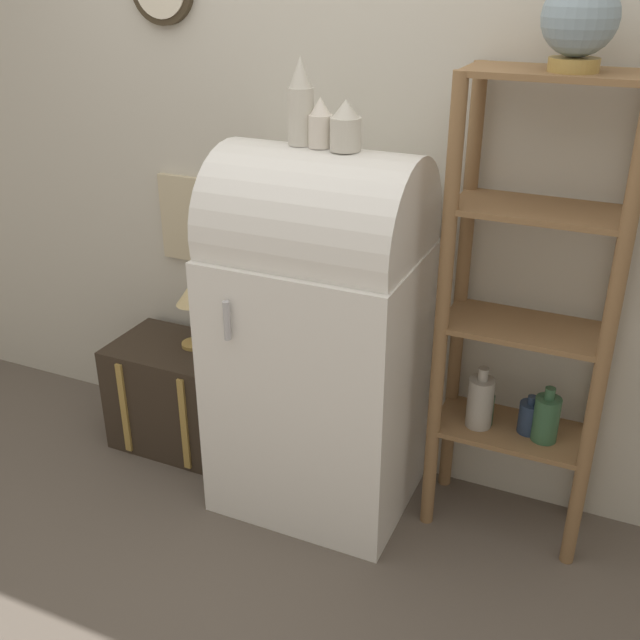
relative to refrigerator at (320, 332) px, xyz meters
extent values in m
plane|color=#60564C|center=(0.00, -0.24, -0.74)|extent=(12.00, 12.00, 0.00)
cube|color=beige|center=(0.00, 0.33, 0.61)|extent=(7.00, 0.05, 2.70)
cube|color=#C6B793|center=(-0.68, 0.29, 0.25)|extent=(0.41, 0.02, 0.37)
cube|color=white|center=(0.00, 0.00, -0.20)|extent=(0.73, 0.61, 1.06)
cylinder|color=white|center=(0.00, 0.00, 0.40)|extent=(0.72, 0.58, 0.58)
cylinder|color=#B7B7BC|center=(-0.20, -0.33, 0.15)|extent=(0.02, 0.02, 0.14)
cube|color=#33281E|center=(-0.72, 0.07, -0.49)|extent=(0.56, 0.39, 0.48)
cube|color=#AD8942|center=(-0.87, -0.13, -0.49)|extent=(0.03, 0.01, 0.44)
cube|color=#AD8942|center=(-0.57, -0.13, -0.49)|extent=(0.03, 0.01, 0.44)
cylinder|color=olive|center=(0.46, 0.00, 0.11)|extent=(0.05, 0.05, 1.70)
cylinder|color=olive|center=(1.00, 0.00, 0.11)|extent=(0.05, 0.05, 1.70)
cylinder|color=olive|center=(0.46, 0.26, 0.11)|extent=(0.05, 0.05, 1.70)
cylinder|color=olive|center=(1.00, 0.26, 0.11)|extent=(0.05, 0.05, 1.70)
cube|color=olive|center=(0.73, 0.13, -0.32)|extent=(0.56, 0.29, 0.02)
cube|color=olive|center=(0.73, 0.13, 0.10)|extent=(0.56, 0.29, 0.02)
cube|color=olive|center=(0.73, 0.13, 0.53)|extent=(0.56, 0.29, 0.02)
cube|color=olive|center=(0.73, 0.13, 0.95)|extent=(0.56, 0.29, 0.02)
cylinder|color=#9E998E|center=(0.60, 0.10, -0.21)|extent=(0.10, 0.10, 0.19)
cylinder|color=#9E998E|center=(0.60, 0.10, -0.09)|extent=(0.04, 0.04, 0.05)
cylinder|color=#335B3D|center=(0.84, 0.11, -0.23)|extent=(0.09, 0.09, 0.17)
cylinder|color=#335B3D|center=(0.84, 0.11, -0.12)|extent=(0.04, 0.04, 0.04)
cylinder|color=#335B3D|center=(0.62, 0.12, -0.25)|extent=(0.06, 0.06, 0.12)
cylinder|color=#335B3D|center=(0.62, 0.12, -0.17)|extent=(0.03, 0.03, 0.03)
cylinder|color=#23334C|center=(0.78, 0.13, -0.25)|extent=(0.08, 0.08, 0.12)
cylinder|color=#23334C|center=(0.78, 0.13, -0.18)|extent=(0.03, 0.03, 0.03)
cylinder|color=#AD8942|center=(0.77, 0.10, 0.98)|extent=(0.15, 0.15, 0.04)
sphere|color=#7F939E|center=(0.77, 0.10, 1.11)|extent=(0.22, 0.22, 0.22)
cylinder|color=beige|center=(-0.08, 0.01, 0.79)|extent=(0.09, 0.09, 0.19)
cone|color=beige|center=(-0.08, 0.01, 0.93)|extent=(0.07, 0.07, 0.10)
cylinder|color=silver|center=(0.00, 0.01, 0.75)|extent=(0.08, 0.08, 0.11)
cone|color=silver|center=(0.00, 0.01, 0.83)|extent=(0.07, 0.07, 0.06)
cylinder|color=beige|center=(0.10, -0.01, 0.75)|extent=(0.10, 0.10, 0.11)
cone|color=beige|center=(0.10, -0.01, 0.83)|extent=(0.09, 0.09, 0.06)
cylinder|color=#AD8942|center=(-0.65, 0.11, -0.24)|extent=(0.11, 0.11, 0.02)
cylinder|color=#AD8942|center=(-0.65, 0.11, -0.14)|extent=(0.02, 0.02, 0.18)
cone|color=#DBC184|center=(-0.65, 0.11, -0.01)|extent=(0.13, 0.13, 0.09)
camera|label=1|loc=(1.03, -2.29, 1.25)|focal=42.00mm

